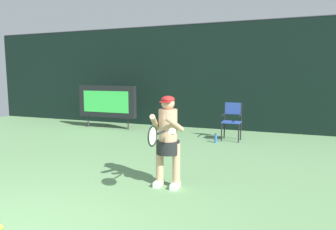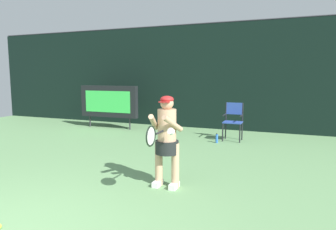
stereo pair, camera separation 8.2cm
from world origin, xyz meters
name	(u,v)px [view 2 (the right image)]	position (x,y,z in m)	size (l,w,h in m)	color
backdrop_screen	(199,77)	(0.00, 8.50, 1.81)	(18.00, 0.12, 3.66)	black
scoreboard	(109,102)	(-2.92, 7.21, 0.95)	(2.20, 0.21, 1.50)	black
umpire_chair	(233,119)	(1.53, 6.77, 0.62)	(0.52, 0.44, 1.08)	black
water_bottle	(217,138)	(1.17, 6.25, 0.12)	(0.07, 0.07, 0.27)	blue
tennis_player	(167,137)	(1.17, 2.61, 0.85)	(0.53, 0.61, 1.53)	white
tennis_racket	(152,136)	(1.19, 1.97, 0.99)	(0.03, 0.60, 0.31)	black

